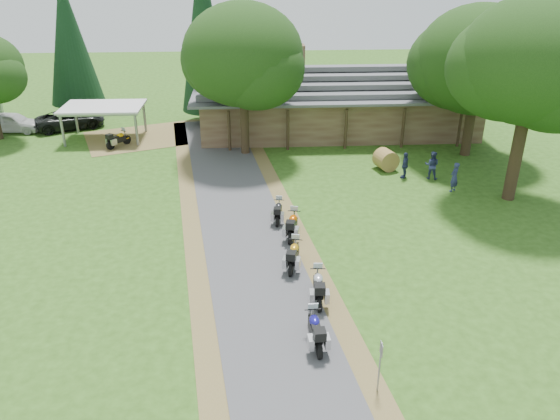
{
  "coord_description": "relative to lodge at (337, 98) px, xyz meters",
  "views": [
    {
      "loc": [
        -0.65,
        -16.36,
        12.66
      ],
      "look_at": [
        0.7,
        6.55,
        1.6
      ],
      "focal_mm": 35.0,
      "sensor_mm": 36.0,
      "label": 1
    }
  ],
  "objects": [
    {
      "name": "ground",
      "position": [
        -6.0,
        -24.0,
        -2.45
      ],
      "size": [
        120.0,
        120.0,
        0.0
      ],
      "primitive_type": "plane",
      "color": "#2C4D15",
      "rests_on": "ground"
    },
    {
      "name": "driveway",
      "position": [
        -6.5,
        -20.0,
        -2.45
      ],
      "size": [
        51.95,
        51.95,
        0.0
      ],
      "primitive_type": "plane",
      "rotation": [
        0.0,
        0.0,
        0.14
      ],
      "color": "#454547",
      "rests_on": "ground"
    },
    {
      "name": "lodge",
      "position": [
        0.0,
        0.0,
        0.0
      ],
      "size": [
        21.4,
        9.4,
        4.9
      ],
      "primitive_type": null,
      "color": "brown",
      "rests_on": "ground"
    },
    {
      "name": "carport",
      "position": [
        -17.09,
        -1.3,
        -1.22
      ],
      "size": [
        5.72,
        3.85,
        2.46
      ],
      "primitive_type": null,
      "rotation": [
        0.0,
        0.0,
        -0.01
      ],
      "color": "silver",
      "rests_on": "ground"
    },
    {
      "name": "car_white_sedan",
      "position": [
        -24.52,
        0.83,
        -1.52
      ],
      "size": [
        2.97,
        5.79,
        1.85
      ],
      "primitive_type": "imported",
      "rotation": [
        0.0,
        0.0,
        1.46
      ],
      "color": "silver",
      "rests_on": "ground"
    },
    {
      "name": "car_dark_suv",
      "position": [
        -20.41,
        1.4,
        -1.4
      ],
      "size": [
        4.41,
        5.98,
        2.11
      ],
      "primitive_type": "imported",
      "rotation": [
        0.0,
        0.0,
        2.0
      ],
      "color": "black",
      "rests_on": "ground"
    },
    {
      "name": "motorcycle_row_a",
      "position": [
        -4.51,
        -25.08,
        -1.8
      ],
      "size": [
        0.74,
        1.94,
        1.3
      ],
      "primitive_type": null,
      "rotation": [
        0.0,
        0.0,
        1.64
      ],
      "color": "navy",
      "rests_on": "ground"
    },
    {
      "name": "motorcycle_row_b",
      "position": [
        -4.08,
        -22.42,
        -1.78
      ],
      "size": [
        0.75,
        1.98,
        1.33
      ],
      "primitive_type": null,
      "rotation": [
        0.0,
        0.0,
        1.51
      ],
      "color": "#A9ABB1",
      "rests_on": "ground"
    },
    {
      "name": "motorcycle_row_c",
      "position": [
        -4.85,
        -19.89,
        -1.8
      ],
      "size": [
        1.04,
        2.0,
        1.3
      ],
      "primitive_type": null,
      "rotation": [
        0.0,
        0.0,
        1.34
      ],
      "color": "#C78A14",
      "rests_on": "ground"
    },
    {
      "name": "motorcycle_row_d",
      "position": [
        -4.68,
        -17.1,
        -1.78
      ],
      "size": [
        1.04,
        2.05,
        1.34
      ],
      "primitive_type": null,
      "rotation": [
        0.0,
        0.0,
        1.36
      ],
      "color": "#C94F02",
      "rests_on": "ground"
    },
    {
      "name": "motorcycle_row_e",
      "position": [
        -5.26,
        -15.36,
        -1.87
      ],
      "size": [
        0.77,
        1.75,
        1.16
      ],
      "primitive_type": null,
      "rotation": [
        0.0,
        0.0,
        1.44
      ],
      "color": "black",
      "rests_on": "ground"
    },
    {
      "name": "motorcycle_carport_a",
      "position": [
        -15.81,
        -3.22,
        -1.82
      ],
      "size": [
        1.6,
        1.82,
        1.26
      ],
      "primitive_type": null,
      "rotation": [
        0.0,
        0.0,
        0.91
      ],
      "color": "#E5A90A",
      "rests_on": "ground"
    },
    {
      "name": "person_a",
      "position": [
        4.97,
        -12.19,
        -1.43
      ],
      "size": [
        0.71,
        0.69,
        2.04
      ],
      "primitive_type": "imported",
      "rotation": [
        0.0,
        0.0,
        3.83
      ],
      "color": "navy",
      "rests_on": "ground"
    },
    {
      "name": "person_b",
      "position": [
        4.28,
        -10.27,
        -1.44
      ],
      "size": [
        0.7,
        0.62,
        2.03
      ],
      "primitive_type": "imported",
      "rotation": [
        0.0,
        0.0,
        2.72
      ],
      "color": "navy",
      "rests_on": "ground"
    },
    {
      "name": "person_c",
      "position": [
        2.7,
        -10.03,
        -1.5
      ],
      "size": [
        0.62,
        0.66,
        1.9
      ],
      "primitive_type": "imported",
      "rotation": [
        0.0,
        0.0,
        4.14
      ],
      "color": "navy",
      "rests_on": "ground"
    },
    {
      "name": "hay_bale",
      "position": [
        1.89,
        -8.58,
        -1.8
      ],
      "size": [
        1.58,
        1.51,
        1.29
      ],
      "primitive_type": "cylinder",
      "rotation": [
        1.57,
        0.0,
        0.29
      ],
      "color": "olive",
      "rests_on": "ground"
    },
    {
      "name": "sign_post",
      "position": [
        -2.81,
        -27.5,
        -1.5
      ],
      "size": [
        0.34,
        0.06,
        1.9
      ],
      "primitive_type": null,
      "color": "gray",
      "rests_on": "ground"
    },
    {
      "name": "oak_lodge_left",
      "position": [
        -6.93,
        -5.04,
        2.85
      ],
      "size": [
        7.67,
        7.67,
        10.6
      ],
      "primitive_type": null,
      "color": "black",
      "rests_on": "ground"
    },
    {
      "name": "oak_lodge_right",
      "position": [
        7.92,
        -6.21,
        2.63
      ],
      "size": [
        8.07,
        8.07,
        10.16
      ],
      "primitive_type": null,
      "color": "black",
      "rests_on": "ground"
    },
    {
      "name": "oak_driveway",
      "position": [
        7.72,
        -13.39,
        3.66
      ],
      "size": [
        7.62,
        7.62,
        12.22
      ],
      "primitive_type": null,
      "color": "black",
      "rests_on": "ground"
    },
    {
      "name": "cedar_near",
      "position": [
        -9.84,
        2.51,
        4.01
      ],
      "size": [
        4.04,
        4.04,
        12.92
      ],
      "primitive_type": "cone",
      "color": "black",
      "rests_on": "ground"
    },
    {
      "name": "cedar_far",
      "position": [
        -20.66,
        5.14,
        3.06
      ],
      "size": [
        4.25,
        4.25,
        11.03
      ],
      "primitive_type": "cone",
      "color": "black",
      "rests_on": "ground"
    }
  ]
}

